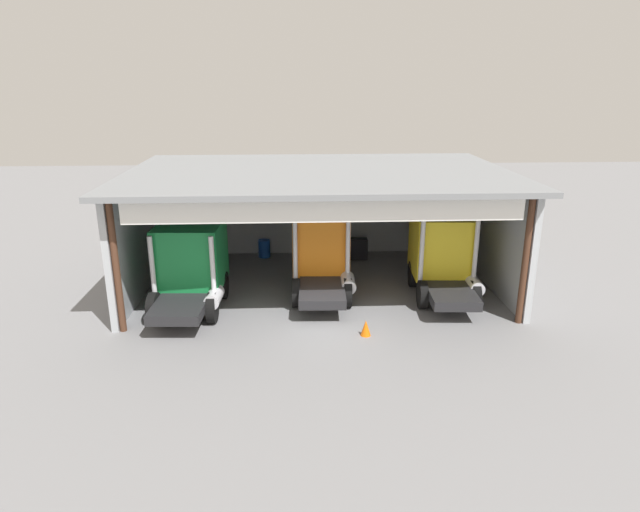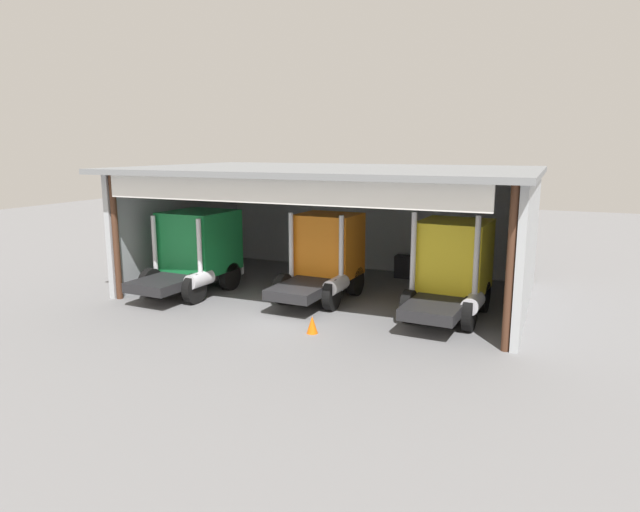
{
  "view_description": "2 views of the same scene",
  "coord_description": "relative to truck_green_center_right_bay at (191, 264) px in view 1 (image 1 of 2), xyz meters",
  "views": [
    {
      "loc": [
        -1.04,
        -17.83,
        8.45
      ],
      "look_at": [
        0.0,
        3.21,
        1.68
      ],
      "focal_mm": 30.82,
      "sensor_mm": 36.0,
      "label": 1
    },
    {
      "loc": [
        8.22,
        -15.9,
        5.74
      ],
      "look_at": [
        0.0,
        3.21,
        1.68
      ],
      "focal_mm": 31.26,
      "sensor_mm": 36.0,
      "label": 2
    }
  ],
  "objects": [
    {
      "name": "ground_plane",
      "position": [
        5.01,
        -2.29,
        -1.74
      ],
      "size": [
        80.0,
        80.0,
        0.0
      ],
      "primitive_type": "plane",
      "color": "slate",
      "rests_on": "ground"
    },
    {
      "name": "workshop_shed",
      "position": [
        5.01,
        3.08,
        1.78
      ],
      "size": [
        15.32,
        10.13,
        4.99
      ],
      "color": "#ADB2B7",
      "rests_on": "ground"
    },
    {
      "name": "truck_green_center_right_bay",
      "position": [
        0.0,
        0.0,
        0.0
      ],
      "size": [
        2.66,
        4.9,
        3.24
      ],
      "rotation": [
        0.0,
        0.0,
        -0.05
      ],
      "color": "#197F3D",
      "rests_on": "ground"
    },
    {
      "name": "truck_orange_center_left_bay",
      "position": [
        5.1,
        1.2,
        -0.07
      ],
      "size": [
        2.52,
        4.81,
        3.35
      ],
      "rotation": [
        0.0,
        0.0,
        -0.04
      ],
      "color": "orange",
      "rests_on": "ground"
    },
    {
      "name": "truck_yellow_center_bay",
      "position": [
        10.0,
        0.85,
        -0.0
      ],
      "size": [
        2.55,
        5.02,
        3.65
      ],
      "rotation": [
        0.0,
        0.0,
        -0.06
      ],
      "color": "yellow",
      "rests_on": "ground"
    },
    {
      "name": "oil_drum",
      "position": [
        2.48,
        6.14,
        -1.3
      ],
      "size": [
        0.58,
        0.58,
        0.87
      ],
      "primitive_type": "cylinder",
      "color": "#194CB2",
      "rests_on": "ground"
    },
    {
      "name": "tool_cart",
      "position": [
        7.12,
        5.68,
        -1.24
      ],
      "size": [
        0.9,
        0.6,
        1.0
      ],
      "primitive_type": "cube",
      "color": "black",
      "rests_on": "ground"
    },
    {
      "name": "traffic_cone",
      "position": [
        6.4,
        -2.94,
        -1.46
      ],
      "size": [
        0.36,
        0.36,
        0.56
      ],
      "primitive_type": "cone",
      "color": "orange",
      "rests_on": "ground"
    }
  ]
}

